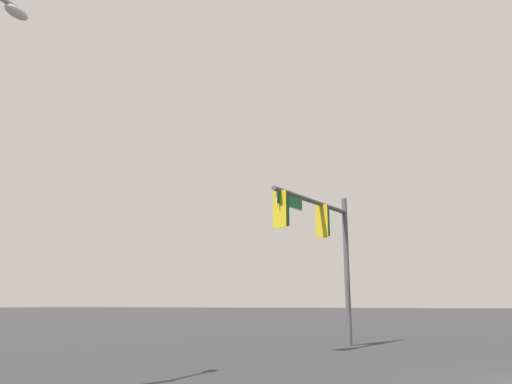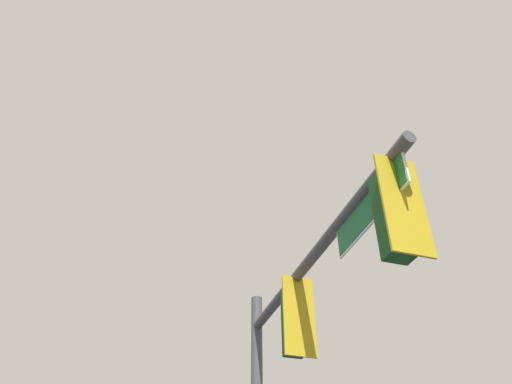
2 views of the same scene
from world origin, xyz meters
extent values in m
cylinder|color=#47474C|center=(-5.75, -7.03, 5.46)|extent=(5.50, 1.41, 0.17)
cube|color=gold|center=(-6.39, -6.89, 4.79)|extent=(0.14, 0.51, 1.30)
cube|color=#144719|center=(-6.57, -6.84, 4.79)|extent=(0.42, 0.39, 1.10)
cylinder|color=#144719|center=(-6.57, -6.84, 5.40)|extent=(0.04, 0.04, 0.12)
cylinder|color=#340503|center=(-6.77, -6.80, 5.12)|extent=(0.08, 0.22, 0.22)
cylinder|color=#392D05|center=(-6.77, -6.80, 4.79)|extent=(0.08, 0.22, 0.22)
cylinder|color=green|center=(-6.77, -6.80, 4.46)|extent=(0.08, 0.22, 0.22)
cube|color=gold|center=(-3.39, -7.57, 4.79)|extent=(0.14, 0.51, 1.30)
cube|color=#144719|center=(-3.57, -7.52, 4.79)|extent=(0.42, 0.39, 1.10)
cylinder|color=#144719|center=(-3.57, -7.52, 5.40)|extent=(0.04, 0.04, 0.12)
cylinder|color=#340503|center=(-3.77, -7.48, 5.12)|extent=(0.08, 0.22, 0.22)
cylinder|color=#392D05|center=(-3.77, -7.48, 4.79)|extent=(0.08, 0.22, 0.22)
cylinder|color=green|center=(-3.77, -7.48, 4.46)|extent=(0.08, 0.22, 0.22)
cube|color=#0F602D|center=(-4.04, -7.42, 5.17)|extent=(1.65, 0.41, 0.38)
cube|color=white|center=(-4.04, -7.42, 5.17)|extent=(1.71, 0.41, 0.44)
camera|label=1|loc=(12.36, -2.07, 1.64)|focal=35.00mm
camera|label=2|loc=(-0.43, -11.16, 1.57)|focal=35.00mm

